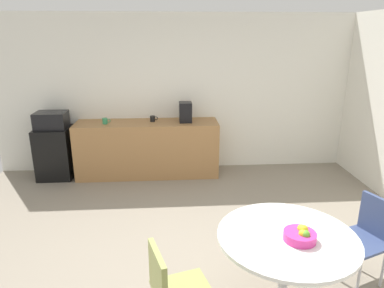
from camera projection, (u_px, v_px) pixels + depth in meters
The scene contains 12 objects.
ground_plane at pixel (184, 276), 3.40m from camera, with size 6.00×6.00×0.00m, color gray.
wall_back at pixel (175, 94), 5.86m from camera, with size 6.00×0.10×2.60m, color white.
counter_block at pixel (148, 149), 5.75m from camera, with size 2.30×0.60×0.90m, color #9E7042.
mini_fridge at pixel (55, 153), 5.66m from camera, with size 0.54×0.54×0.83m, color black.
microwave at pixel (51, 120), 5.50m from camera, with size 0.48×0.38×0.26m, color black.
round_table at pixel (286, 249), 2.81m from camera, with size 1.12×1.12×0.73m.
chair_olive at pixel (171, 286), 2.51m from camera, with size 0.52×0.52×0.83m.
chair_navy at pixel (369, 230), 3.22m from camera, with size 0.54×0.54×0.83m.
fruit_bowl at pixel (301, 235), 2.69m from camera, with size 0.25×0.25×0.13m.
mug_white at pixel (153, 119), 5.65m from camera, with size 0.13×0.08×0.09m.
mug_green at pixel (105, 121), 5.50m from camera, with size 0.13×0.08×0.09m.
coffee_maker at pixel (185, 112), 5.61m from camera, with size 0.20×0.24×0.32m, color black.
Camera 1 is at (-0.12, -2.85, 2.26)m, focal length 32.48 mm.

